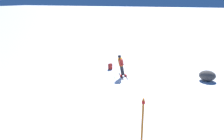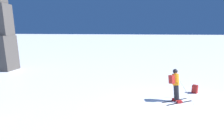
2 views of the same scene
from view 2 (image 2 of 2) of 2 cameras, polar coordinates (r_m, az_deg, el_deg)
name	(u,v)px [view 2 (image 2 of 2)]	position (r m, az deg, el deg)	size (l,w,h in m)	color
ground_plane	(182,113)	(8.85, 21.78, -12.85)	(300.00, 300.00, 0.00)	white
skier	(175,84)	(9.81, 20.01, -4.19)	(1.47, 1.62, 1.75)	black
rock_pillar	(3,28)	(19.13, -32.14, 11.44)	(1.68, 1.47, 9.23)	#4C4742
spare_backpack	(195,89)	(11.69, 25.43, -5.64)	(0.35, 0.37, 0.50)	#AD231E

